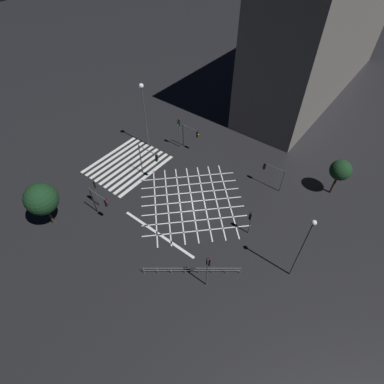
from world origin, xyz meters
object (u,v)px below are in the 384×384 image
(traffic_light_se_cross, at_px, (100,201))
(traffic_light_sw_main, at_px, (179,128))
(street_tree_near, at_px, (41,199))
(traffic_light_ne_main, at_px, (208,267))
(traffic_light_median_south, at_px, (149,157))
(traffic_light_se_main, at_px, (95,189))
(traffic_light_nw_cross, at_px, (272,171))
(traffic_light_sw_cross, at_px, (191,134))
(street_lamp_west, at_px, (143,101))
(street_tree_far, at_px, (341,170))
(traffic_light_median_north, at_px, (250,219))
(street_lamp_east, at_px, (305,242))

(traffic_light_se_cross, relative_size, traffic_light_sw_main, 0.84)
(traffic_light_sw_main, relative_size, street_tree_near, 0.81)
(traffic_light_ne_main, xyz_separation_m, traffic_light_median_south, (-7.60, -14.31, 0.18))
(traffic_light_se_main, bearing_deg, street_tree_near, 156.91)
(traffic_light_nw_cross, xyz_separation_m, street_tree_near, (20.07, -16.25, 1.48))
(traffic_light_median_south, bearing_deg, traffic_light_se_main, -101.75)
(traffic_light_sw_cross, bearing_deg, traffic_light_ne_main, -48.01)
(traffic_light_sw_cross, xyz_separation_m, street_tree_near, (19.93, -4.09, 1.23))
(traffic_light_se_cross, xyz_separation_m, traffic_light_ne_main, (-0.49, 13.89, 0.33))
(traffic_light_median_south, xyz_separation_m, street_lamp_west, (-4.77, -5.03, 3.71))
(traffic_light_sw_cross, distance_m, traffic_light_nw_cross, 12.17)
(traffic_light_sw_main, height_order, street_tree_far, street_tree_far)
(traffic_light_se_cross, relative_size, traffic_light_nw_cross, 1.16)
(street_lamp_west, bearing_deg, traffic_light_nw_cross, 100.04)
(traffic_light_nw_cross, distance_m, street_lamp_west, 18.54)
(traffic_light_median_north, bearing_deg, traffic_light_se_main, 24.67)
(traffic_light_se_cross, bearing_deg, traffic_light_ne_main, 2.02)
(traffic_light_sw_cross, bearing_deg, traffic_light_se_cross, -90.19)
(street_tree_far, bearing_deg, traffic_light_ne_main, -14.39)
(traffic_light_se_main, relative_size, street_tree_far, 0.80)
(traffic_light_se_cross, relative_size, street_tree_far, 0.79)
(traffic_light_nw_cross, relative_size, street_lamp_west, 0.35)
(traffic_light_se_cross, relative_size, street_lamp_east, 0.46)
(traffic_light_median_north, height_order, traffic_light_sw_cross, traffic_light_sw_cross)
(traffic_light_nw_cross, xyz_separation_m, traffic_light_se_main, (15.12, -14.14, 0.35))
(traffic_light_median_north, distance_m, traffic_light_sw_cross, 15.83)
(traffic_light_median_north, xyz_separation_m, traffic_light_sw_cross, (-7.74, -13.80, 0.36))
(traffic_light_median_south, bearing_deg, traffic_light_nw_cross, 32.01)
(traffic_light_ne_main, bearing_deg, traffic_light_sw_main, 46.46)
(traffic_light_se_cross, distance_m, traffic_light_sw_main, 15.33)
(traffic_light_ne_main, distance_m, street_lamp_east, 8.53)
(traffic_light_sw_main, relative_size, street_tree_far, 0.94)
(traffic_light_sw_main, height_order, traffic_light_nw_cross, traffic_light_sw_main)
(traffic_light_sw_cross, distance_m, traffic_light_se_main, 15.12)
(traffic_light_ne_main, bearing_deg, street_tree_near, 104.29)
(street_tree_near, bearing_deg, traffic_light_median_north, 124.28)
(traffic_light_sw_cross, distance_m, street_tree_far, 19.16)
(street_tree_near, bearing_deg, traffic_light_median_south, 163.47)
(traffic_light_median_north, distance_m, traffic_light_ne_main, 7.67)
(street_lamp_west, distance_m, street_tree_near, 17.28)
(traffic_light_nw_cross, xyz_separation_m, traffic_light_median_south, (7.90, -12.64, 0.92))
(traffic_light_sw_cross, height_order, street_lamp_west, street_lamp_west)
(traffic_light_ne_main, distance_m, traffic_light_sw_cross, 20.68)
(street_tree_far, bearing_deg, traffic_light_sw_cross, -78.57)
(traffic_light_ne_main, distance_m, street_lamp_west, 23.29)
(traffic_light_median_north, relative_size, traffic_light_se_main, 0.84)
(street_tree_near, bearing_deg, traffic_light_nw_cross, 140.99)
(traffic_light_median_north, distance_m, street_lamp_east, 6.86)
(traffic_light_ne_main, bearing_deg, street_lamp_east, -44.82)
(street_lamp_west, bearing_deg, traffic_light_ne_main, 57.40)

